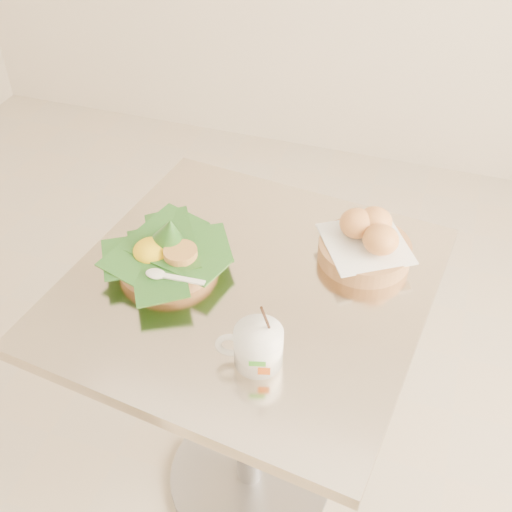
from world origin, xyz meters
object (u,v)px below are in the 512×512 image
(cafe_table, at_px, (249,354))
(coffee_mug, at_px, (257,346))
(bread_basket, at_px, (367,242))
(rice_basket, at_px, (167,252))

(cafe_table, distance_m, coffee_mug, 0.33)
(bread_basket, bearing_deg, cafe_table, -143.53)
(rice_basket, distance_m, coffee_mug, 0.32)
(cafe_table, relative_size, coffee_mug, 5.18)
(rice_basket, bearing_deg, coffee_mug, -35.93)
(rice_basket, height_order, bread_basket, rice_basket)
(coffee_mug, bearing_deg, rice_basket, 144.07)
(cafe_table, distance_m, bread_basket, 0.37)
(cafe_table, xyz_separation_m, rice_basket, (-0.18, 0.00, 0.26))
(cafe_table, height_order, bread_basket, bread_basket)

